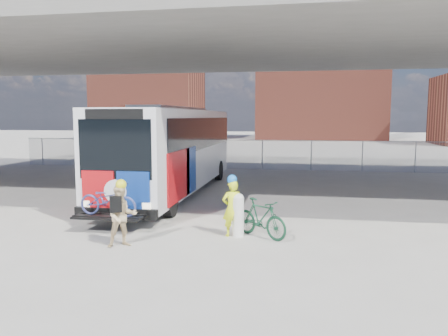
% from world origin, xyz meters
% --- Properties ---
extents(ground, '(160.00, 160.00, 0.00)m').
position_xyz_m(ground, '(0.00, 0.00, 0.00)').
color(ground, '#9E9991').
rests_on(ground, ground).
extents(bus, '(2.67, 12.95, 3.69)m').
position_xyz_m(bus, '(-2.00, 2.91, 2.11)').
color(bus, silver).
rests_on(bus, ground).
extents(overpass, '(40.00, 16.00, 7.95)m').
position_xyz_m(overpass, '(0.00, 4.00, 6.54)').
color(overpass, '#605E59').
rests_on(overpass, ground).
extents(chainlink_fence, '(30.00, 0.06, 30.00)m').
position_xyz_m(chainlink_fence, '(0.00, 12.00, 1.42)').
color(chainlink_fence, gray).
rests_on(chainlink_fence, ground).
extents(brick_buildings, '(54.00, 22.00, 12.00)m').
position_xyz_m(brick_buildings, '(1.23, 48.23, 5.42)').
color(brick_buildings, brown).
rests_on(brick_buildings, ground).
extents(smokestack, '(2.20, 2.20, 25.00)m').
position_xyz_m(smokestack, '(14.00, 55.00, 12.50)').
color(smokestack, brown).
rests_on(smokestack, ground).
extents(bollard, '(0.31, 0.31, 1.20)m').
position_xyz_m(bollard, '(1.69, -3.41, 0.64)').
color(bollard, beige).
rests_on(bollard, ground).
extents(cyclist_hivis, '(0.68, 0.59, 1.71)m').
position_xyz_m(cyclist_hivis, '(1.51, -3.41, 0.82)').
color(cyclist_hivis, '#E4F71A').
rests_on(cyclist_hivis, ground).
extents(cyclist_tan, '(0.96, 0.91, 1.73)m').
position_xyz_m(cyclist_tan, '(-1.08, -4.88, 0.82)').
color(cyclist_tan, beige).
rests_on(cyclist_tan, ground).
extents(bike_parked, '(1.73, 1.44, 1.06)m').
position_xyz_m(bike_parked, '(2.30, -3.41, 0.53)').
color(bike_parked, '#15432B').
rests_on(bike_parked, ground).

